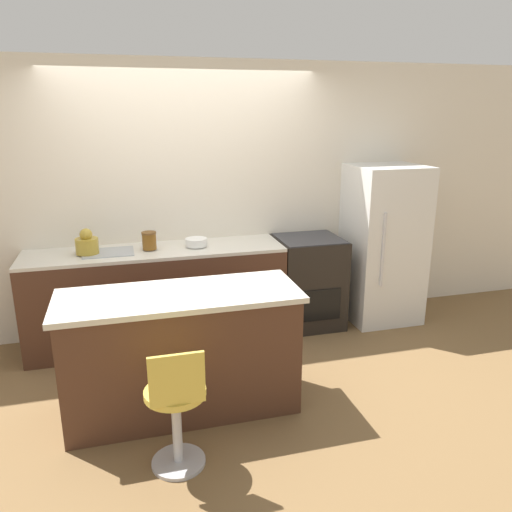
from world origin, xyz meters
The scene contains 10 objects.
ground_plane centered at (0.00, 0.00, 0.00)m, with size 14.00×14.00×0.00m, color brown.
wall_back centered at (0.00, 0.65, 1.30)m, with size 8.00×0.06×2.60m.
back_counter centered at (-0.35, 0.32, 0.46)m, with size 2.35×0.60×0.92m.
kitchen_island centered at (-0.28, -0.88, 0.46)m, with size 1.70×0.65×0.91m.
oven_range centered at (1.16, 0.32, 0.46)m, with size 0.64×0.61×0.92m.
refrigerator centered at (1.96, 0.29, 0.81)m, with size 0.71×0.69×1.61m.
stool_chair centered at (-0.39, -1.52, 0.40)m, with size 0.38×0.38×0.84m.
kettle centered at (-0.94, 0.32, 1.01)m, with size 0.20×0.20×0.23m.
mixing_bowl centered at (0.03, 0.32, 0.95)m, with size 0.20×0.20×0.07m.
canister_jar centered at (-0.40, 0.32, 1.00)m, with size 0.13×0.13×0.16m.
Camera 1 is at (-0.62, -4.17, 2.14)m, focal length 35.00 mm.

